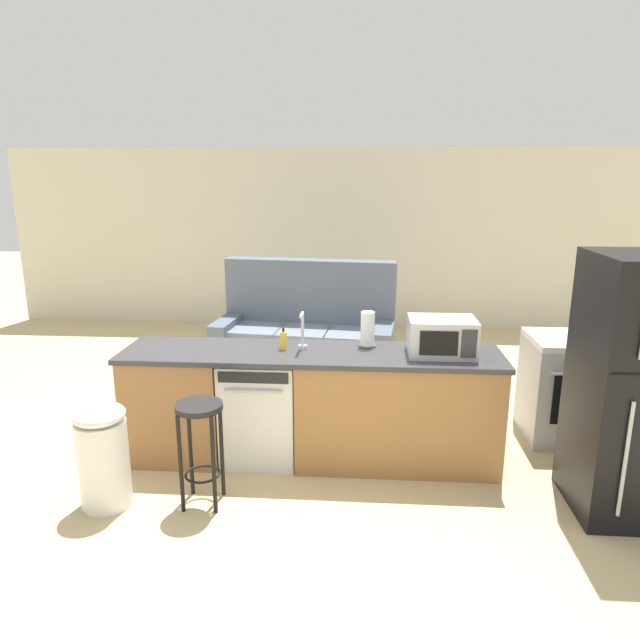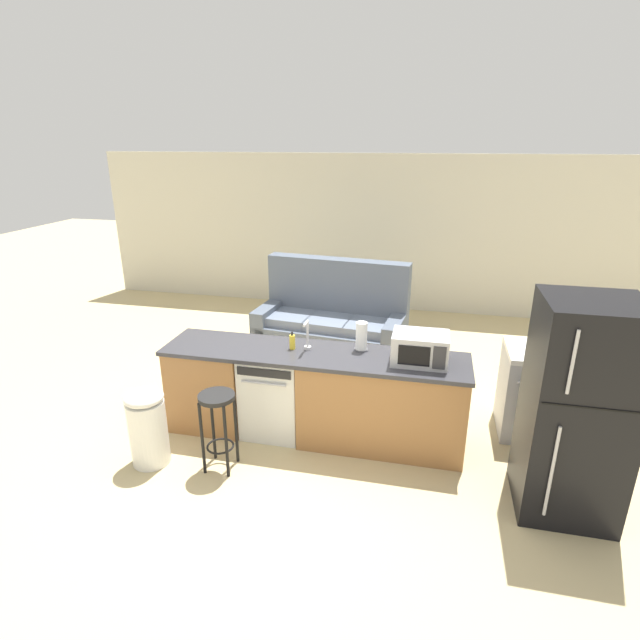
% 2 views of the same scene
% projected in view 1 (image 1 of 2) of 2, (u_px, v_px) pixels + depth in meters
% --- Properties ---
extents(ground_plane, '(24.00, 24.00, 0.00)m').
position_uv_depth(ground_plane, '(293.00, 456.00, 4.64)').
color(ground_plane, tan).
extents(wall_back, '(10.00, 0.06, 2.60)m').
position_uv_depth(wall_back, '(346.00, 240.00, 8.35)').
color(wall_back, beige).
rests_on(wall_back, ground_plane).
extents(kitchen_counter, '(2.94, 0.66, 0.90)m').
position_uv_depth(kitchen_counter, '(322.00, 409.00, 4.51)').
color(kitchen_counter, '#9E6B3D').
rests_on(kitchen_counter, ground_plane).
extents(dishwasher, '(0.58, 0.61, 0.84)m').
position_uv_depth(dishwasher, '(261.00, 408.00, 4.55)').
color(dishwasher, silver).
rests_on(dishwasher, ground_plane).
extents(stove_range, '(0.76, 0.68, 0.90)m').
position_uv_depth(stove_range, '(572.00, 388.00, 4.89)').
color(stove_range, '#A8AAB2').
rests_on(stove_range, ground_plane).
extents(refrigerator, '(0.72, 0.73, 1.75)m').
position_uv_depth(refrigerator, '(638.00, 387.00, 3.72)').
color(refrigerator, black).
rests_on(refrigerator, ground_plane).
extents(microwave, '(0.50, 0.37, 0.28)m').
position_uv_depth(microwave, '(442.00, 337.00, 4.29)').
color(microwave, '#B7B7BC').
rests_on(microwave, kitchen_counter).
extents(sink_faucet, '(0.07, 0.18, 0.30)m').
position_uv_depth(sink_faucet, '(302.00, 333.00, 4.42)').
color(sink_faucet, silver).
rests_on(sink_faucet, kitchen_counter).
extents(paper_towel_roll, '(0.14, 0.14, 0.28)m').
position_uv_depth(paper_towel_roll, '(368.00, 330.00, 4.50)').
color(paper_towel_roll, '#4C4C51').
rests_on(paper_towel_roll, kitchen_counter).
extents(soap_bottle, '(0.06, 0.06, 0.18)m').
position_uv_depth(soap_bottle, '(283.00, 340.00, 4.44)').
color(soap_bottle, yellow).
rests_on(soap_bottle, kitchen_counter).
extents(kettle, '(0.21, 0.17, 0.19)m').
position_uv_depth(kettle, '(606.00, 332.00, 4.62)').
color(kettle, red).
rests_on(kettle, stove_range).
extents(bar_stool, '(0.32, 0.32, 0.74)m').
position_uv_depth(bar_stool, '(200.00, 432.00, 3.85)').
color(bar_stool, black).
rests_on(bar_stool, ground_plane).
extents(trash_bin, '(0.35, 0.35, 0.74)m').
position_uv_depth(trash_bin, '(103.00, 454.00, 3.88)').
color(trash_bin, white).
rests_on(trash_bin, ground_plane).
extents(couch, '(2.09, 1.11, 1.27)m').
position_uv_depth(couch, '(307.00, 337.00, 6.60)').
color(couch, '#515B6B').
rests_on(couch, ground_plane).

